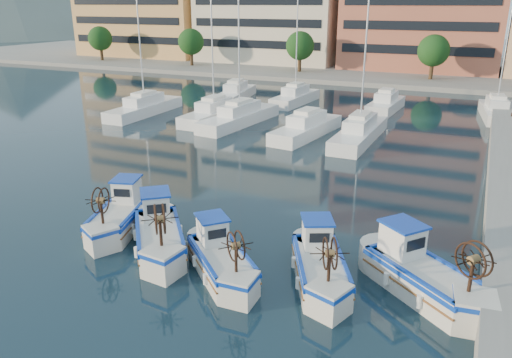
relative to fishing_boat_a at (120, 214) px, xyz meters
name	(u,v)px	position (x,y,z in m)	size (l,w,h in m)	color
ground	(173,260)	(3.86, -1.54, -0.75)	(300.00, 300.00, 0.00)	#172E3D
hill_west	(8,33)	(-136.14, 108.46, -0.75)	(180.00, 180.00, 60.00)	slate
yacht_marina	(313,113)	(0.62, 25.93, -0.22)	(39.87, 22.04, 11.50)	white
fishing_boat_a	(120,214)	(0.00, 0.00, 0.00)	(2.95, 4.49, 2.72)	silver
fishing_boat_b	(159,233)	(2.84, -1.00, 0.04)	(4.19, 4.56, 2.86)	silver
fishing_boat_c	(221,257)	(6.19, -1.70, -0.04)	(4.04, 3.93, 2.59)	silver
fishing_boat_d	(320,263)	(9.82, -0.58, -0.01)	(3.39, 4.46, 2.69)	silver
fishing_boat_e	(421,273)	(13.39, 0.13, 0.06)	(4.72, 4.30, 2.95)	silver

